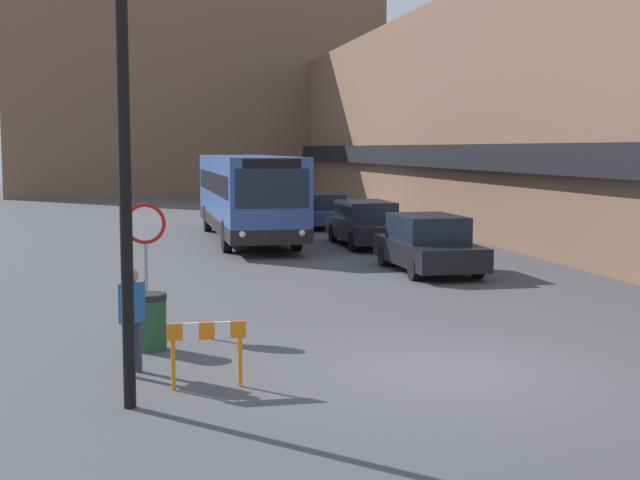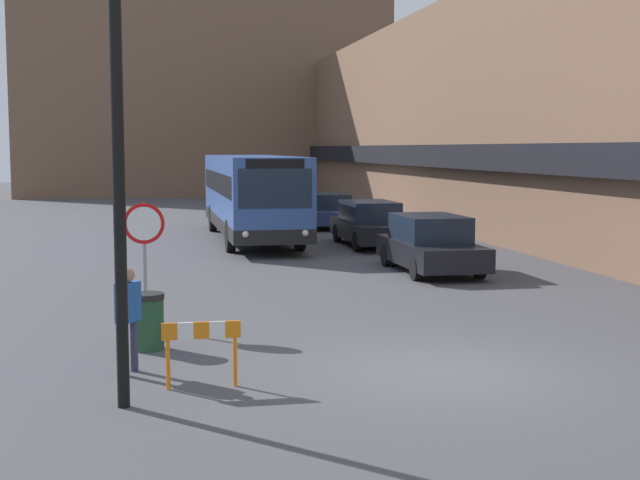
{
  "view_description": "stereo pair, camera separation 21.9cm",
  "coord_description": "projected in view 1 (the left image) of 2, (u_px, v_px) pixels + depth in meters",
  "views": [
    {
      "loc": [
        -4.61,
        -12.51,
        3.35
      ],
      "look_at": [
        -0.78,
        5.78,
        1.43
      ],
      "focal_mm": 50.0,
      "sensor_mm": 36.0,
      "label": 1
    },
    {
      "loc": [
        -4.4,
        -12.55,
        3.35
      ],
      "look_at": [
        -0.78,
        5.78,
        1.43
      ],
      "focal_mm": 50.0,
      "sensor_mm": 36.0,
      "label": 2
    }
  ],
  "objects": [
    {
      "name": "city_bus",
      "position": [
        247.0,
        194.0,
        32.52
      ],
      "size": [
        2.56,
        12.22,
        3.08
      ],
      "color": "#335193",
      "rests_on": "ground_plane"
    },
    {
      "name": "street_lamp",
      "position": [
        148.0,
        116.0,
        11.23
      ],
      "size": [
        1.46,
        0.36,
        6.03
      ],
      "color": "black",
      "rests_on": "ground_plane"
    },
    {
      "name": "ground_plane",
      "position": [
        449.0,
        371.0,
        13.46
      ],
      "size": [
        160.0,
        160.0,
        0.0
      ],
      "primitive_type": "plane",
      "color": "#47474C"
    },
    {
      "name": "building_backdrop_far",
      "position": [
        197.0,
        90.0,
        64.08
      ],
      "size": [
        26.0,
        8.0,
        15.02
      ],
      "color": "brown",
      "rests_on": "ground_plane"
    },
    {
      "name": "parked_car_front",
      "position": [
        428.0,
        244.0,
        24.19
      ],
      "size": [
        1.91,
        4.56,
        1.55
      ],
      "color": "black",
      "rests_on": "ground_plane"
    },
    {
      "name": "pedestrian",
      "position": [
        132.0,
        311.0,
        13.18
      ],
      "size": [
        0.39,
        0.47,
        1.59
      ],
      "rotation": [
        0.0,
        0.0,
        1.01
      ],
      "color": "#333851",
      "rests_on": "ground_plane"
    },
    {
      "name": "stop_sign",
      "position": [
        145.0,
        238.0,
        16.43
      ],
      "size": [
        0.76,
        0.08,
        2.35
      ],
      "color": "gray",
      "rests_on": "ground_plane"
    },
    {
      "name": "parked_car_back",
      "position": [
        322.0,
        211.0,
        37.77
      ],
      "size": [
        1.91,
        4.24,
        1.44
      ],
      "color": "navy",
      "rests_on": "ground_plane"
    },
    {
      "name": "construction_barricade",
      "position": [
        207.0,
        341.0,
        12.42
      ],
      "size": [
        1.1,
        0.06,
        0.94
      ],
      "color": "orange",
      "rests_on": "ground_plane"
    },
    {
      "name": "parked_car_middle",
      "position": [
        366.0,
        224.0,
        30.63
      ],
      "size": [
        1.86,
        4.84,
        1.54
      ],
      "color": "black",
      "rests_on": "ground_plane"
    },
    {
      "name": "building_row_right",
      "position": [
        477.0,
        118.0,
        38.39
      ],
      "size": [
        5.5,
        60.0,
        9.35
      ],
      "color": "brown",
      "rests_on": "ground_plane"
    },
    {
      "name": "trash_bin",
      "position": [
        149.0,
        322.0,
        14.82
      ],
      "size": [
        0.59,
        0.59,
        0.95
      ],
      "color": "#234C2D",
      "rests_on": "ground_plane"
    }
  ]
}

